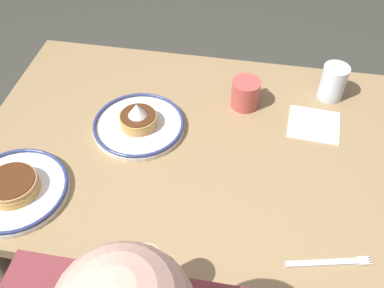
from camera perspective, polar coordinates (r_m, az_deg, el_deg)
The scene contains 8 objects.
ground_plane at distance 1.87m, azimuth 0.80°, elevation -15.66°, with size 6.00×6.00×0.00m, color #393A32.
dining_table at distance 1.32m, azimuth 1.09°, elevation -2.49°, with size 1.29×0.84×0.74m.
plate_near_main at distance 1.30m, azimuth -6.95°, elevation 2.70°, with size 0.27×0.27×0.09m.
plate_center_pancakes at distance 1.22m, azimuth -22.13°, elevation -5.43°, with size 0.28×0.28×0.05m.
coffee_mug at distance 1.36m, azimuth 7.05°, elevation 6.64°, with size 0.09×0.11×0.09m.
drinking_glass at distance 1.45m, azimuth 17.84°, elevation 7.50°, with size 0.08×0.08×0.11m.
paper_napkin at distance 1.36m, azimuth 15.57°, elevation 2.45°, with size 0.15×0.14×0.00m, color white.
fork_near at distance 1.08m, azimuth 17.42°, elevation -14.49°, with size 0.20×0.06×0.01m.
Camera 1 is at (-0.13, 0.85, 1.66)m, focal length 40.97 mm.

